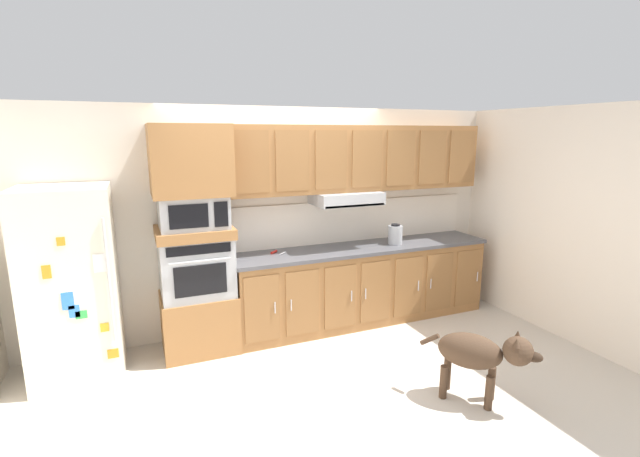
# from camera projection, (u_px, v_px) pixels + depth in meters

# --- Properties ---
(ground_plane) EXTENTS (9.60, 9.60, 0.00)m
(ground_plane) POSITION_uv_depth(u_px,v_px,m) (313.00, 363.00, 4.39)
(ground_plane) COLOR beige
(back_kitchen_wall) EXTENTS (6.20, 0.12, 2.50)m
(back_kitchen_wall) POSITION_uv_depth(u_px,v_px,m) (277.00, 219.00, 5.13)
(back_kitchen_wall) COLOR silver
(back_kitchen_wall) RESTS_ON ground
(side_panel_right) EXTENTS (0.12, 7.10, 2.50)m
(side_panel_right) POSITION_uv_depth(u_px,v_px,m) (537.00, 218.00, 5.18)
(side_panel_right) COLOR white
(side_panel_right) RESTS_ON ground
(refrigerator) EXTENTS (0.76, 0.73, 1.76)m
(refrigerator) POSITION_uv_depth(u_px,v_px,m) (72.00, 284.00, 4.03)
(refrigerator) COLOR silver
(refrigerator) RESTS_ON ground
(oven_base_cabinet) EXTENTS (0.74, 0.62, 0.60)m
(oven_base_cabinet) POSITION_uv_depth(u_px,v_px,m) (200.00, 321.00, 4.63)
(oven_base_cabinet) COLOR #996638
(oven_base_cabinet) RESTS_ON ground
(built_in_oven) EXTENTS (0.70, 0.62, 0.60)m
(built_in_oven) POSITION_uv_depth(u_px,v_px,m) (196.00, 266.00, 4.51)
(built_in_oven) COLOR #A8AAAF
(built_in_oven) RESTS_ON oven_base_cabinet
(appliance_mid_shelf) EXTENTS (0.74, 0.62, 0.10)m
(appliance_mid_shelf) POSITION_uv_depth(u_px,v_px,m) (194.00, 232.00, 4.44)
(appliance_mid_shelf) COLOR #996638
(appliance_mid_shelf) RESTS_ON built_in_oven
(microwave) EXTENTS (0.64, 0.54, 0.32)m
(microwave) POSITION_uv_depth(u_px,v_px,m) (193.00, 211.00, 4.39)
(microwave) COLOR #A8AAAF
(microwave) RESTS_ON appliance_mid_shelf
(appliance_upper_cabinet) EXTENTS (0.74, 0.62, 0.68)m
(appliance_upper_cabinet) POSITION_uv_depth(u_px,v_px,m) (190.00, 160.00, 4.29)
(appliance_upper_cabinet) COLOR #996638
(appliance_upper_cabinet) RESTS_ON microwave
(lower_cabinet_run) EXTENTS (3.08, 0.63, 0.88)m
(lower_cabinet_run) POSITION_uv_depth(u_px,v_px,m) (363.00, 285.00, 5.32)
(lower_cabinet_run) COLOR #996638
(lower_cabinet_run) RESTS_ON ground
(countertop_slab) EXTENTS (3.12, 0.64, 0.04)m
(countertop_slab) POSITION_uv_depth(u_px,v_px,m) (363.00, 248.00, 5.23)
(countertop_slab) COLOR #4C4C51
(countertop_slab) RESTS_ON lower_cabinet_run
(backsplash_panel) EXTENTS (3.12, 0.02, 0.50)m
(backsplash_panel) POSITION_uv_depth(u_px,v_px,m) (353.00, 221.00, 5.43)
(backsplash_panel) COLOR white
(backsplash_panel) RESTS_ON countertop_slab
(upper_cabinet_with_hood) EXTENTS (3.08, 0.48, 0.88)m
(upper_cabinet_with_hood) POSITION_uv_depth(u_px,v_px,m) (359.00, 161.00, 5.12)
(upper_cabinet_with_hood) COLOR #996638
(upper_cabinet_with_hood) RESTS_ON backsplash_panel
(screwdriver) EXTENTS (0.17, 0.17, 0.03)m
(screwdriver) POSITION_uv_depth(u_px,v_px,m) (275.00, 252.00, 4.90)
(screwdriver) COLOR red
(screwdriver) RESTS_ON countertop_slab
(electric_kettle) EXTENTS (0.17, 0.17, 0.24)m
(electric_kettle) POSITION_uv_depth(u_px,v_px,m) (395.00, 234.00, 5.31)
(electric_kettle) COLOR #A8AAAF
(electric_kettle) RESTS_ON countertop_slab
(dog) EXTENTS (0.68, 0.77, 0.66)m
(dog) POSITION_uv_depth(u_px,v_px,m) (480.00, 353.00, 3.68)
(dog) COLOR #473323
(dog) RESTS_ON ground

